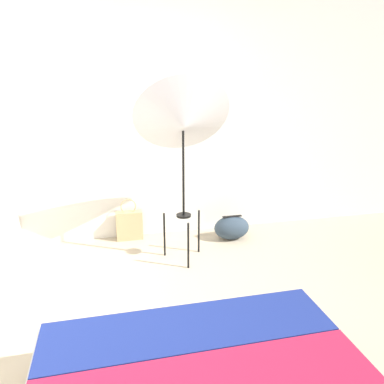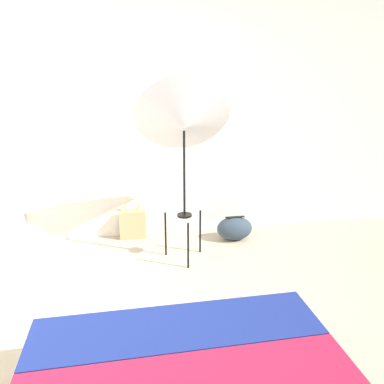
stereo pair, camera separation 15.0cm
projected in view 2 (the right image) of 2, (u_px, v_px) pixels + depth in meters
The scene contains 5 objects.
ground_plane at pixel (174, 371), 2.33m from camera, with size 14.00×14.00×0.00m, color tan.
wall_back at pixel (145, 121), 4.00m from camera, with size 8.00×0.05×2.60m.
photo_umbrella at pixel (184, 122), 3.38m from camera, with size 0.90×0.68×1.78m.
tote_bag at pixel (132, 224), 4.20m from camera, with size 0.29×0.10×0.47m.
duffel_bag at pixel (235, 228), 4.17m from camera, with size 0.40×0.26×0.27m.
Camera 2 is at (-0.23, -1.88, 1.76)m, focal length 35.00 mm.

